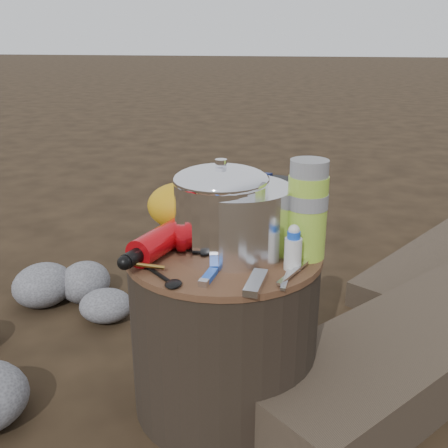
% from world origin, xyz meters
% --- Properties ---
extents(ground, '(60.00, 60.00, 0.00)m').
position_xyz_m(ground, '(0.00, 0.00, 0.00)').
color(ground, black).
rests_on(ground, ground).
extents(stump, '(0.45, 0.45, 0.41)m').
position_xyz_m(stump, '(0.00, 0.00, 0.21)').
color(stump, black).
rests_on(stump, ground).
extents(rock_ring, '(0.39, 0.85, 0.17)m').
position_xyz_m(rock_ring, '(-0.64, 0.10, 0.08)').
color(rock_ring, slate).
rests_on(rock_ring, ground).
extents(log_small, '(0.70, 1.04, 0.09)m').
position_xyz_m(log_small, '(0.65, 1.01, 0.05)').
color(log_small, '#3B3024').
rests_on(log_small, ground).
extents(foil_windscreen, '(0.25, 0.25, 0.15)m').
position_xyz_m(foil_windscreen, '(0.02, 0.01, 0.49)').
color(foil_windscreen, white).
rests_on(foil_windscreen, stump).
extents(camping_pot, '(0.21, 0.21, 0.21)m').
position_xyz_m(camping_pot, '(-0.00, -0.01, 0.52)').
color(camping_pot, white).
rests_on(camping_pot, stump).
extents(fuel_bottle, '(0.12, 0.27, 0.06)m').
position_xyz_m(fuel_bottle, '(-0.13, -0.04, 0.44)').
color(fuel_bottle, '#BB0A10').
rests_on(fuel_bottle, stump).
extents(thermos, '(0.09, 0.09, 0.22)m').
position_xyz_m(thermos, '(0.18, 0.01, 0.52)').
color(thermos, '#98C337').
rests_on(thermos, stump).
extents(travel_mug, '(0.09, 0.09, 0.13)m').
position_xyz_m(travel_mug, '(0.09, 0.17, 0.48)').
color(travel_mug, black).
rests_on(travel_mug, stump).
extents(stuff_sack, '(0.18, 0.14, 0.12)m').
position_xyz_m(stuff_sack, '(-0.14, 0.13, 0.47)').
color(stuff_sack, '#C18C12').
rests_on(stuff_sack, stump).
extents(food_pouch, '(0.12, 0.04, 0.14)m').
position_xyz_m(food_pouch, '(0.02, 0.19, 0.49)').
color(food_pouch, '#111A48').
rests_on(food_pouch, stump).
extents(lighter, '(0.02, 0.07, 0.01)m').
position_xyz_m(lighter, '(0.00, -0.15, 0.42)').
color(lighter, blue).
rests_on(lighter, stump).
extents(multitool, '(0.03, 0.11, 0.01)m').
position_xyz_m(multitool, '(0.10, -0.16, 0.42)').
color(multitool, silver).
rests_on(multitool, stump).
extents(pot_grabber, '(0.06, 0.14, 0.01)m').
position_xyz_m(pot_grabber, '(0.16, -0.10, 0.42)').
color(pot_grabber, silver).
rests_on(pot_grabber, stump).
extents(spork, '(0.12, 0.11, 0.01)m').
position_xyz_m(spork, '(-0.10, -0.16, 0.42)').
color(spork, black).
rests_on(spork, stump).
extents(squeeze_bottle, '(0.04, 0.04, 0.09)m').
position_xyz_m(squeeze_bottle, '(0.16, -0.06, 0.46)').
color(squeeze_bottle, silver).
rests_on(squeeze_bottle, stump).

